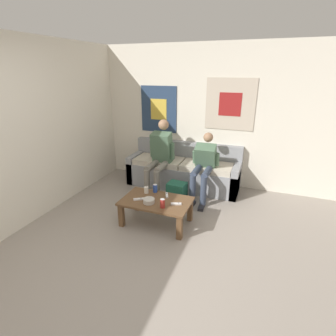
# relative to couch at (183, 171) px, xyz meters

# --- Properties ---
(ground_plane) EXTENTS (18.00, 18.00, 0.00)m
(ground_plane) POSITION_rel_couch_xyz_m (0.14, -2.64, -0.29)
(ground_plane) COLOR gray
(wall_back) EXTENTS (10.00, 0.07, 2.55)m
(wall_back) POSITION_rel_couch_xyz_m (0.14, 0.34, 0.99)
(wall_back) COLOR silver
(wall_back) RESTS_ON ground_plane
(couch) EXTENTS (2.08, 0.67, 0.80)m
(couch) POSITION_rel_couch_xyz_m (0.00, 0.00, 0.00)
(couch) COLOR gray
(couch) RESTS_ON ground_plane
(coffee_table) EXTENTS (0.98, 0.60, 0.37)m
(coffee_table) POSITION_rel_couch_xyz_m (0.04, -1.41, 0.01)
(coffee_table) COLOR brown
(coffee_table) RESTS_ON ground_plane
(person_seated_adult) EXTENTS (0.47, 0.84, 1.28)m
(person_seated_adult) POSITION_rel_couch_xyz_m (-0.34, -0.35, 0.40)
(person_seated_adult) COLOR gray
(person_seated_adult) RESTS_ON ground_plane
(person_seated_teen) EXTENTS (0.47, 0.86, 1.10)m
(person_seated_teen) POSITION_rel_couch_xyz_m (0.46, -0.35, 0.31)
(person_seated_teen) COLOR #384256
(person_seated_teen) RESTS_ON ground_plane
(backpack) EXTENTS (0.31, 0.29, 0.37)m
(backpack) POSITION_rel_couch_xyz_m (0.12, -0.74, -0.12)
(backpack) COLOR #1E5642
(backpack) RESTS_ON ground_plane
(ceramic_bowl) EXTENTS (0.17, 0.17, 0.07)m
(ceramic_bowl) POSITION_rel_couch_xyz_m (-0.02, -1.52, 0.12)
(ceramic_bowl) COLOR #B7B2A8
(ceramic_bowl) RESTS_ON coffee_table
(pillar_candle) EXTENTS (0.06, 0.06, 0.11)m
(pillar_candle) POSITION_rel_couch_xyz_m (-0.19, -1.25, 0.13)
(pillar_candle) COLOR silver
(pillar_candle) RESTS_ON coffee_table
(drink_can_blue) EXTENTS (0.07, 0.07, 0.12)m
(drink_can_blue) POSITION_rel_couch_xyz_m (-0.08, -1.17, 0.14)
(drink_can_blue) COLOR #28479E
(drink_can_blue) RESTS_ON coffee_table
(drink_can_red) EXTENTS (0.07, 0.07, 0.12)m
(drink_can_red) POSITION_rel_couch_xyz_m (0.20, -1.57, 0.14)
(drink_can_red) COLOR maroon
(drink_can_red) RESTS_ON coffee_table
(game_controller_near_left) EXTENTS (0.15, 0.08, 0.03)m
(game_controller_near_left) POSITION_rel_couch_xyz_m (0.35, -1.43, 0.09)
(game_controller_near_left) COLOR white
(game_controller_near_left) RESTS_ON coffee_table
(game_controller_near_right) EXTENTS (0.14, 0.10, 0.03)m
(game_controller_near_right) POSITION_rel_couch_xyz_m (-0.20, -1.49, 0.09)
(game_controller_near_right) COLOR white
(game_controller_near_right) RESTS_ON coffee_table
(game_controller_far_center) EXTENTS (0.09, 0.15, 0.03)m
(game_controller_far_center) POSITION_rel_couch_xyz_m (0.13, -1.23, 0.09)
(game_controller_far_center) COLOR white
(game_controller_far_center) RESTS_ON coffee_table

